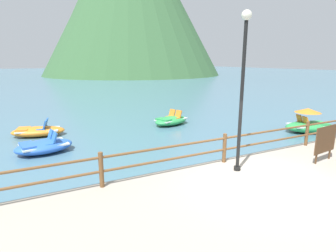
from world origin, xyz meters
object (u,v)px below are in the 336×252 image
at_px(pedal_boat_0, 44,146).
at_px(pedal_boat_3, 308,124).
at_px(lamp_post, 243,80).
at_px(pedal_boat_1, 171,120).
at_px(sign_board, 325,140).
at_px(pedal_boat_2, 38,131).

xyz_separation_m(pedal_boat_0, pedal_boat_3, (12.38, -2.65, 0.15)).
relative_size(lamp_post, pedal_boat_0, 1.89).
distance_m(pedal_boat_1, pedal_boat_3, 7.26).
relative_size(sign_board, pedal_boat_2, 0.45).
bearing_deg(pedal_boat_2, pedal_boat_3, -23.74).
height_order(pedal_boat_0, pedal_boat_2, pedal_boat_0).
xyz_separation_m(sign_board, pedal_boat_2, (-8.13, 9.23, -0.88)).
relative_size(pedal_boat_1, pedal_boat_3, 0.94).
distance_m(pedal_boat_0, pedal_boat_1, 7.14).
xyz_separation_m(pedal_boat_0, pedal_boat_2, (-0.10, 2.84, -0.01)).
relative_size(sign_board, pedal_boat_3, 0.44).
height_order(lamp_post, pedal_boat_2, lamp_post).
relative_size(pedal_boat_0, pedal_boat_2, 0.91).
relative_size(lamp_post, sign_board, 3.80).
height_order(sign_board, pedal_boat_1, sign_board).
relative_size(pedal_boat_2, pedal_boat_3, 0.97).
distance_m(sign_board, pedal_boat_3, 5.78).
height_order(pedal_boat_0, pedal_boat_1, pedal_boat_0).
bearing_deg(pedal_boat_1, pedal_boat_0, -163.33).
bearing_deg(pedal_boat_3, pedal_boat_0, 167.91).
relative_size(pedal_boat_0, pedal_boat_1, 0.94).
distance_m(lamp_post, pedal_boat_0, 8.12).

